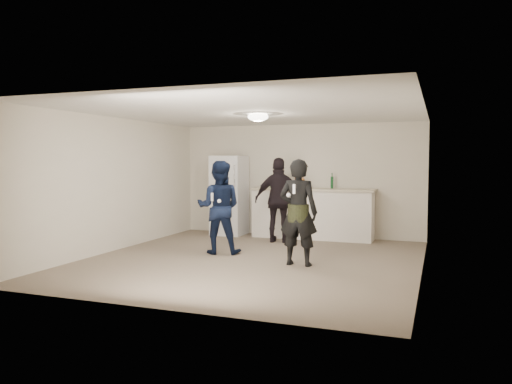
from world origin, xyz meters
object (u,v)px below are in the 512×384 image
(counter, at_px, (312,214))
(man, at_px, (219,207))
(shaker, at_px, (280,184))
(spectator, at_px, (279,200))
(fridge, at_px, (229,195))
(woman, at_px, (298,212))

(counter, xyz_separation_m, man, (-1.17, -2.29, 0.32))
(shaker, relative_size, spectator, 0.10)
(counter, relative_size, shaker, 15.29)
(fridge, bearing_deg, counter, 2.08)
(man, relative_size, woman, 0.98)
(fridge, bearing_deg, spectator, -24.81)
(fridge, height_order, woman, fridge)
(counter, bearing_deg, shaker, 176.44)
(fridge, relative_size, shaker, 10.59)
(fridge, relative_size, spectator, 1.03)
(man, bearing_deg, spectator, -127.19)
(shaker, xyz_separation_m, man, (-0.43, -2.34, -0.33))
(counter, distance_m, man, 2.59)
(shaker, bearing_deg, man, -100.53)
(spectator, bearing_deg, man, 57.52)
(shaker, bearing_deg, woman, -67.15)
(shaker, distance_m, man, 2.40)
(shaker, distance_m, woman, 3.11)
(counter, distance_m, spectator, 0.96)
(shaker, relative_size, man, 0.10)
(fridge, distance_m, shaker, 1.23)
(man, xyz_separation_m, woman, (1.63, -0.51, 0.02))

